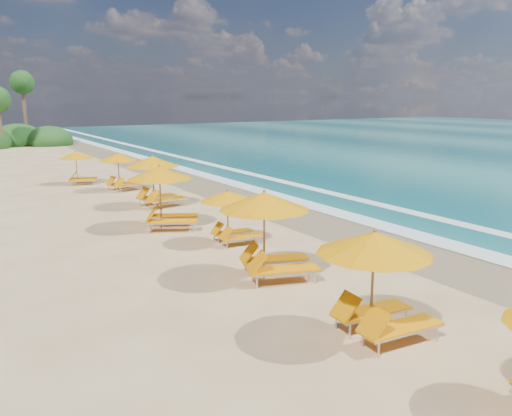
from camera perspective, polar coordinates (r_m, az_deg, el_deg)
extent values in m
plane|color=#D4B17D|center=(19.34, 0.00, -3.48)|extent=(160.00, 160.00, 0.00)
cube|color=#85724F|center=(21.65, 9.04, -1.92)|extent=(4.00, 160.00, 0.01)
cube|color=white|center=(22.63, 11.93, -1.35)|extent=(1.20, 160.00, 0.01)
cube|color=white|center=(24.76, 16.97, -0.49)|extent=(0.80, 160.00, 0.01)
cylinder|color=olive|center=(11.51, 12.70, -8.54)|extent=(0.06, 0.06, 2.40)
cone|color=orange|center=(11.20, 12.93, -3.75)|extent=(2.67, 2.67, 0.48)
sphere|color=olive|center=(11.13, 13.00, -2.43)|extent=(0.09, 0.09, 0.09)
cylinder|color=olive|center=(14.91, 0.90, -3.18)|extent=(0.06, 0.06, 2.53)
cone|color=orange|center=(14.67, 0.92, 0.78)|extent=(3.30, 3.30, 0.51)
sphere|color=olive|center=(14.62, 0.92, 1.87)|extent=(0.09, 0.09, 0.09)
cylinder|color=olive|center=(18.56, -3.13, -1.09)|extent=(0.05, 0.05, 1.93)
cone|color=orange|center=(18.39, -3.16, 1.33)|extent=(2.14, 2.14, 0.39)
sphere|color=olive|center=(18.35, -3.17, 1.99)|extent=(0.07, 0.07, 0.07)
cylinder|color=olive|center=(21.03, -10.50, 1.08)|extent=(0.06, 0.06, 2.49)
cone|color=orange|center=(20.86, -10.61, 3.86)|extent=(3.45, 3.45, 0.50)
sphere|color=olive|center=(20.82, -10.63, 4.62)|extent=(0.09, 0.09, 0.09)
cylinder|color=olive|center=(25.28, -11.26, 2.81)|extent=(0.06, 0.06, 2.42)
cone|color=orange|center=(25.15, -11.36, 5.08)|extent=(2.83, 2.83, 0.49)
sphere|color=olive|center=(25.11, -11.38, 5.69)|extent=(0.09, 0.09, 0.09)
cylinder|color=olive|center=(30.21, -14.91, 3.81)|extent=(0.05, 0.05, 2.09)
cone|color=orange|center=(30.10, -15.00, 5.45)|extent=(2.61, 2.61, 0.42)
sphere|color=olive|center=(30.08, -15.02, 5.89)|extent=(0.07, 0.07, 0.07)
cylinder|color=olive|center=(33.26, -19.18, 4.16)|extent=(0.05, 0.05, 1.95)
cone|color=orange|center=(33.17, -19.28, 5.54)|extent=(2.58, 2.58, 0.39)
sphere|color=olive|center=(33.15, -19.31, 5.92)|extent=(0.07, 0.07, 0.07)
ellipsoid|color=#163D14|center=(63.49, -24.82, 6.82)|extent=(5.60, 5.60, 3.64)
ellipsoid|color=#163D14|center=(61.97, -21.81, 6.91)|extent=(5.00, 5.00, 3.25)
cylinder|color=brown|center=(59.18, -26.41, 8.27)|extent=(0.36, 0.36, 5.00)
cylinder|color=brown|center=(63.47, -24.14, 9.47)|extent=(0.36, 0.36, 6.80)
sphere|color=#163D14|center=(63.47, -24.41, 12.53)|extent=(2.60, 2.60, 2.60)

